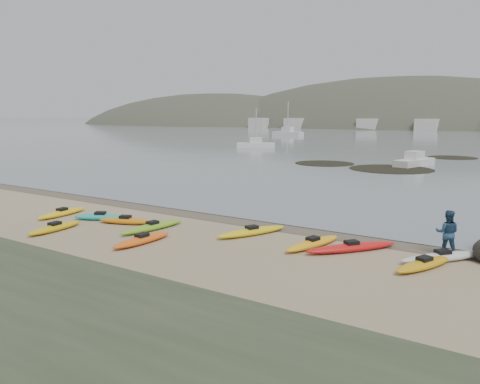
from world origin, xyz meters
The scene contains 6 objects.
ground centered at (0.00, 0.00, 0.00)m, with size 600.00×600.00×0.00m, color tan.
wet_sand centered at (0.00, -0.30, 0.00)m, with size 60.00×60.00×0.00m, color brown.
kayaks centered at (1.11, -4.02, 0.17)m, with size 21.68×8.60×0.34m.
person_east centered at (10.76, -1.03, 0.94)m, with size 0.92×0.71×1.89m, color navy.
kelp_mats centered at (-1.00, 32.52, 0.03)m, with size 17.68×24.78×0.04m.
moored_boats centered at (-2.12, 77.74, 0.54)m, with size 91.66×90.09×1.22m.
Camera 1 is at (13.76, -21.15, 5.74)m, focal length 35.00 mm.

